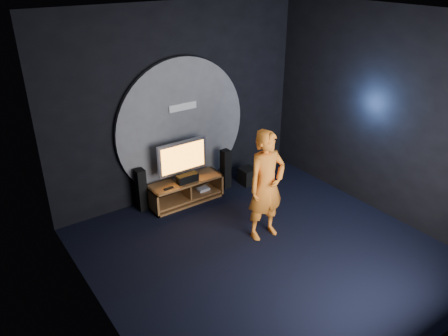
# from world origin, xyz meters

# --- Properties ---
(floor) EXTENTS (5.00, 5.00, 0.00)m
(floor) POSITION_xyz_m (0.00, 0.00, 0.00)
(floor) COLOR black
(floor) RESTS_ON ground
(back_wall) EXTENTS (5.00, 0.04, 3.50)m
(back_wall) POSITION_xyz_m (0.00, 2.50, 1.75)
(back_wall) COLOR black
(back_wall) RESTS_ON ground
(front_wall) EXTENTS (5.00, 0.04, 3.50)m
(front_wall) POSITION_xyz_m (0.00, -2.50, 1.75)
(front_wall) COLOR black
(front_wall) RESTS_ON ground
(left_wall) EXTENTS (0.04, 5.00, 3.50)m
(left_wall) POSITION_xyz_m (-2.50, 0.00, 1.75)
(left_wall) COLOR black
(left_wall) RESTS_ON ground
(right_wall) EXTENTS (0.04, 5.00, 3.50)m
(right_wall) POSITION_xyz_m (2.50, 0.00, 1.75)
(right_wall) COLOR black
(right_wall) RESTS_ON ground
(ceiling) EXTENTS (5.00, 5.00, 0.01)m
(ceiling) POSITION_xyz_m (0.00, 0.00, 3.50)
(ceiling) COLOR black
(ceiling) RESTS_ON back_wall
(wall_disc_panel) EXTENTS (2.60, 0.11, 2.60)m
(wall_disc_panel) POSITION_xyz_m (0.00, 2.44, 1.30)
(wall_disc_panel) COLOR #515156
(wall_disc_panel) RESTS_ON ground
(media_console) EXTENTS (1.40, 0.45, 0.45)m
(media_console) POSITION_xyz_m (-0.20, 2.05, 0.19)
(media_console) COLOR #9A652F
(media_console) RESTS_ON ground
(tv) EXTENTS (0.97, 0.22, 0.74)m
(tv) POSITION_xyz_m (-0.20, 2.12, 0.86)
(tv) COLOR #B1B1B9
(tv) RESTS_ON media_console
(center_speaker) EXTENTS (0.40, 0.15, 0.15)m
(center_speaker) POSITION_xyz_m (-0.20, 1.97, 0.53)
(center_speaker) COLOR black
(center_speaker) RESTS_ON media_console
(remote) EXTENTS (0.18, 0.05, 0.02)m
(remote) POSITION_xyz_m (-0.61, 1.93, 0.46)
(remote) COLOR black
(remote) RESTS_ON media_console
(tower_speaker_left) EXTENTS (0.16, 0.18, 0.79)m
(tower_speaker_left) POSITION_xyz_m (-0.98, 2.27, 0.40)
(tower_speaker_left) COLOR black
(tower_speaker_left) RESTS_ON ground
(tower_speaker_right) EXTENTS (0.16, 0.18, 0.79)m
(tower_speaker_right) POSITION_xyz_m (0.73, 2.09, 0.40)
(tower_speaker_right) COLOR black
(tower_speaker_right) RESTS_ON ground
(subwoofer) EXTENTS (0.30, 0.30, 0.33)m
(subwoofer) POSITION_xyz_m (1.18, 1.96, 0.16)
(subwoofer) COLOR black
(subwoofer) RESTS_ON ground
(player) EXTENTS (0.69, 0.47, 1.83)m
(player) POSITION_xyz_m (0.30, 0.39, 0.91)
(player) COLOR orange
(player) RESTS_ON ground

